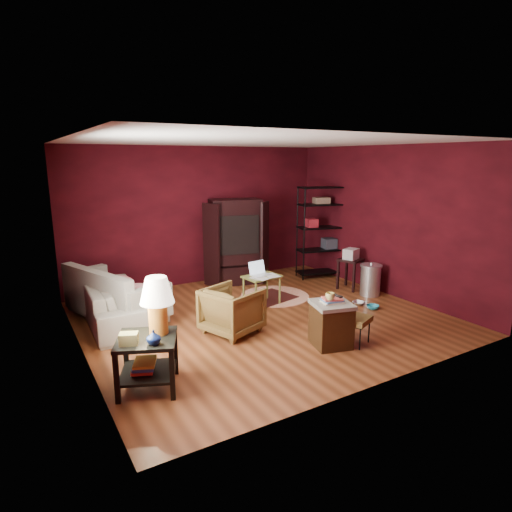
{
  "coord_description": "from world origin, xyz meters",
  "views": [
    {
      "loc": [
        -3.46,
        -5.64,
        2.55
      ],
      "look_at": [
        0.0,
        0.2,
        1.0
      ],
      "focal_mm": 30.0,
      "sensor_mm": 36.0,
      "label": 1
    }
  ],
  "objects_px": {
    "armchair": "(232,308)",
    "hamper": "(331,323)",
    "side_table": "(152,322)",
    "tv_armoire": "(236,240)",
    "sofa": "(114,294)",
    "wire_shelving": "(321,228)",
    "laptop_desk": "(261,279)"
  },
  "relations": [
    {
      "from": "sofa",
      "to": "side_table",
      "type": "relative_size",
      "value": 1.76
    },
    {
      "from": "hamper",
      "to": "laptop_desk",
      "type": "distance_m",
      "value": 1.96
    },
    {
      "from": "laptop_desk",
      "to": "tv_armoire",
      "type": "bearing_deg",
      "value": 72.51
    },
    {
      "from": "hamper",
      "to": "side_table",
      "type": "bearing_deg",
      "value": 175.25
    },
    {
      "from": "side_table",
      "to": "hamper",
      "type": "relative_size",
      "value": 1.77
    },
    {
      "from": "side_table",
      "to": "tv_armoire",
      "type": "xyz_separation_m",
      "value": [
        2.76,
        3.2,
        0.15
      ]
    },
    {
      "from": "armchair",
      "to": "side_table",
      "type": "bearing_deg",
      "value": 101.71
    },
    {
      "from": "side_table",
      "to": "tv_armoire",
      "type": "distance_m",
      "value": 4.22
    },
    {
      "from": "armchair",
      "to": "hamper",
      "type": "height_order",
      "value": "armchair"
    },
    {
      "from": "tv_armoire",
      "to": "wire_shelving",
      "type": "distance_m",
      "value": 1.9
    },
    {
      "from": "side_table",
      "to": "tv_armoire",
      "type": "bearing_deg",
      "value": 49.21
    },
    {
      "from": "tv_armoire",
      "to": "wire_shelving",
      "type": "height_order",
      "value": "wire_shelving"
    },
    {
      "from": "laptop_desk",
      "to": "wire_shelving",
      "type": "xyz_separation_m",
      "value": [
        2.09,
        0.95,
        0.61
      ]
    },
    {
      "from": "sofa",
      "to": "wire_shelving",
      "type": "height_order",
      "value": "wire_shelving"
    },
    {
      "from": "armchair",
      "to": "wire_shelving",
      "type": "distance_m",
      "value": 3.66
    },
    {
      "from": "laptop_desk",
      "to": "wire_shelving",
      "type": "distance_m",
      "value": 2.37
    },
    {
      "from": "side_table",
      "to": "hamper",
      "type": "bearing_deg",
      "value": -4.75
    },
    {
      "from": "hamper",
      "to": "laptop_desk",
      "type": "height_order",
      "value": "laptop_desk"
    },
    {
      "from": "sofa",
      "to": "laptop_desk",
      "type": "distance_m",
      "value": 2.49
    },
    {
      "from": "hamper",
      "to": "tv_armoire",
      "type": "bearing_deg",
      "value": 84.62
    },
    {
      "from": "tv_armoire",
      "to": "wire_shelving",
      "type": "relative_size",
      "value": 0.89
    },
    {
      "from": "armchair",
      "to": "sofa",
      "type": "bearing_deg",
      "value": 24.27
    },
    {
      "from": "laptop_desk",
      "to": "wire_shelving",
      "type": "bearing_deg",
      "value": 17.14
    },
    {
      "from": "hamper",
      "to": "laptop_desk",
      "type": "xyz_separation_m",
      "value": [
        0.06,
        1.96,
        0.15
      ]
    },
    {
      "from": "sofa",
      "to": "side_table",
      "type": "bearing_deg",
      "value": 179.68
    },
    {
      "from": "sofa",
      "to": "wire_shelving",
      "type": "relative_size",
      "value": 1.13
    },
    {
      "from": "armchair",
      "to": "side_table",
      "type": "relative_size",
      "value": 0.6
    },
    {
      "from": "armchair",
      "to": "tv_armoire",
      "type": "bearing_deg",
      "value": -49.31
    },
    {
      "from": "laptop_desk",
      "to": "tv_armoire",
      "type": "xyz_separation_m",
      "value": [
        0.26,
        1.44,
        0.43
      ]
    },
    {
      "from": "tv_armoire",
      "to": "side_table",
      "type": "bearing_deg",
      "value": -116.69
    },
    {
      "from": "sofa",
      "to": "wire_shelving",
      "type": "bearing_deg",
      "value": -83.68
    },
    {
      "from": "sofa",
      "to": "tv_armoire",
      "type": "xyz_separation_m",
      "value": [
        2.68,
        0.86,
        0.47
      ]
    }
  ]
}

